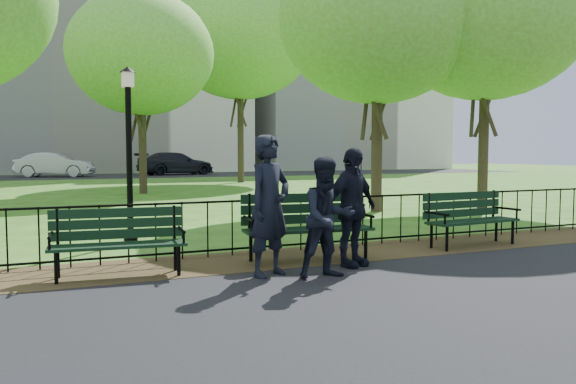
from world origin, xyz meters
name	(u,v)px	position (x,y,z in m)	size (l,w,h in m)	color
ground	(324,279)	(0.00, 0.00, 0.00)	(120.00, 120.00, 0.00)	#2C5C18
asphalt_path	(531,371)	(0.00, -3.40, 0.01)	(60.00, 9.20, 0.01)	black
dirt_strip	(279,258)	(0.00, 1.50, 0.01)	(60.00, 1.60, 0.01)	#3B2E18
far_street	(95,176)	(0.00, 35.00, 0.01)	(70.00, 9.00, 0.01)	black
iron_fence	(267,223)	(0.00, 2.00, 0.50)	(24.06, 0.06, 1.00)	black
apartment_mid	(102,6)	(2.00, 48.00, 15.00)	(24.00, 15.00, 30.00)	silver
apartment_east	(335,57)	(26.00, 48.00, 12.00)	(20.00, 15.00, 24.00)	white
park_bench_main	(290,217)	(0.03, 1.17, 0.69)	(2.01, 0.82, 1.11)	black
park_bench_left_a	(118,235)	(-2.44, 1.21, 0.56)	(1.77, 0.69, 0.98)	black
park_bench_right_a	(469,213)	(3.51, 1.26, 0.59)	(1.86, 0.71, 1.03)	black
lamppost	(129,148)	(-1.90, 3.93, 1.73)	(0.29, 0.29, 3.17)	black
tree_near_e	(378,18)	(5.22, 6.92, 5.32)	(5.50, 5.50, 7.67)	#2D2116
tree_mid_e	(487,12)	(8.19, 6.00, 5.57)	(5.75, 5.75, 8.02)	#2D2116
tree_far_c	(141,54)	(0.37, 16.62, 5.58)	(5.77, 5.77, 8.04)	#2D2116
tree_far_e	(240,33)	(6.79, 23.24, 8.18)	(8.45, 8.45, 11.77)	#2D2116
person_left	(270,206)	(-0.59, 0.41, 0.95)	(0.68, 0.45, 1.87)	black
person_mid	(328,218)	(0.06, 0.01, 0.80)	(0.77, 0.40, 1.58)	black
person_right	(351,207)	(0.71, 0.51, 0.87)	(1.00, 0.41, 1.71)	black
sedan_silver	(55,165)	(-2.57, 34.71, 0.84)	(1.74, 5.00, 1.65)	#A0A2A7
sedan_dark	(176,163)	(5.83, 35.45, 0.85)	(2.34, 5.76, 1.67)	black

